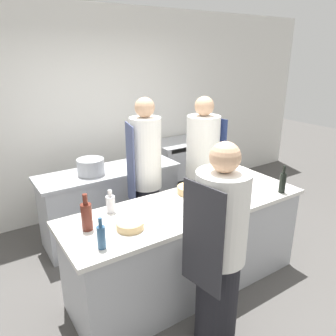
% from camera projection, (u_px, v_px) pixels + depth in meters
% --- Properties ---
extents(ground_plane, '(16.00, 16.00, 0.00)m').
position_uv_depth(ground_plane, '(187.00, 283.00, 3.31)').
color(ground_plane, '#4C4947').
extents(wall_back, '(8.00, 0.06, 2.80)m').
position_uv_depth(wall_back, '(97.00, 114.00, 4.51)').
color(wall_back, silver).
rests_on(wall_back, ground_plane).
extents(prep_counter, '(2.36, 0.77, 0.88)m').
position_uv_depth(prep_counter, '(188.00, 245.00, 3.16)').
color(prep_counter, '#A8AAAF').
rests_on(prep_counter, ground_plane).
extents(pass_counter, '(1.69, 0.56, 0.88)m').
position_uv_depth(pass_counter, '(111.00, 203.00, 4.03)').
color(pass_counter, '#A8AAAF').
rests_on(pass_counter, ground_plane).
extents(oven_range, '(0.84, 0.62, 0.92)m').
position_uv_depth(oven_range, '(179.00, 170.00, 5.14)').
color(oven_range, '#A8AAAF').
rests_on(oven_range, ground_plane).
extents(chef_at_prep_near, '(0.42, 0.40, 1.66)m').
position_uv_depth(chef_at_prep_near, '(219.00, 251.00, 2.41)').
color(chef_at_prep_near, black).
rests_on(chef_at_prep_near, ground_plane).
extents(chef_at_stove, '(0.42, 0.40, 1.75)m').
position_uv_depth(chef_at_stove, '(202.00, 170.00, 3.92)').
color(chef_at_stove, black).
rests_on(chef_at_stove, ground_plane).
extents(chef_at_pass_far, '(0.37, 0.36, 1.79)m').
position_uv_depth(chef_at_pass_far, '(146.00, 180.00, 3.54)').
color(chef_at_pass_far, black).
rests_on(chef_at_pass_far, ground_plane).
extents(bottle_olive_oil, '(0.08, 0.08, 0.21)m').
position_uv_depth(bottle_olive_oil, '(111.00, 203.00, 2.84)').
color(bottle_olive_oil, silver).
rests_on(bottle_olive_oil, prep_counter).
extents(bottle_vinegar, '(0.09, 0.09, 0.30)m').
position_uv_depth(bottle_vinegar, '(87.00, 216.00, 2.54)').
color(bottle_vinegar, '#5B2319').
rests_on(bottle_vinegar, prep_counter).
extents(bottle_wine, '(0.08, 0.08, 0.19)m').
position_uv_depth(bottle_wine, '(238.00, 177.00, 3.44)').
color(bottle_wine, '#B2A84C').
rests_on(bottle_wine, prep_counter).
extents(bottle_cooking_oil, '(0.06, 0.06, 0.24)m').
position_uv_depth(bottle_cooking_oil, '(101.00, 236.00, 2.31)').
color(bottle_cooking_oil, '#2D5175').
rests_on(bottle_cooking_oil, prep_counter).
extents(bottle_sauce, '(0.06, 0.06, 0.28)m').
position_uv_depth(bottle_sauce, '(283.00, 182.00, 3.23)').
color(bottle_sauce, black).
rests_on(bottle_sauce, prep_counter).
extents(bottle_water, '(0.09, 0.09, 0.22)m').
position_uv_depth(bottle_water, '(228.00, 185.00, 3.23)').
color(bottle_water, '#19471E').
rests_on(bottle_water, prep_counter).
extents(bowl_mixing_large, '(0.22, 0.22, 0.06)m').
position_uv_depth(bowl_mixing_large, '(130.00, 225.00, 2.58)').
color(bowl_mixing_large, tan).
rests_on(bowl_mixing_large, prep_counter).
extents(bowl_prep_small, '(0.19, 0.19, 0.08)m').
position_uv_depth(bowl_prep_small, '(215.00, 199.00, 3.04)').
color(bowl_prep_small, tan).
rests_on(bowl_prep_small, prep_counter).
extents(bowl_ceramic_blue, '(0.25, 0.25, 0.07)m').
position_uv_depth(bowl_ceramic_blue, '(190.00, 190.00, 3.23)').
color(bowl_ceramic_blue, tan).
rests_on(bowl_ceramic_blue, prep_counter).
extents(cutting_board, '(0.37, 0.25, 0.01)m').
position_uv_depth(cutting_board, '(160.00, 216.00, 2.78)').
color(cutting_board, white).
rests_on(cutting_board, prep_counter).
extents(stockpot, '(0.31, 0.31, 0.18)m').
position_uv_depth(stockpot, '(91.00, 167.00, 3.72)').
color(stockpot, '#A8AAAF').
rests_on(stockpot, pass_counter).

